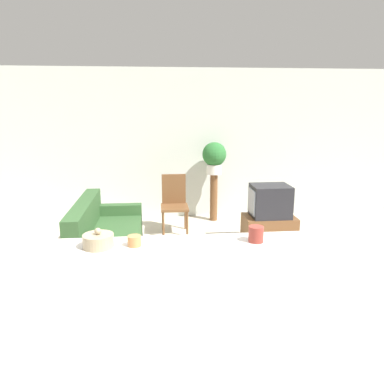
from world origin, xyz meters
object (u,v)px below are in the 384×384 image
at_px(potted_plant, 214,156).
at_px(wooden_chair, 174,201).
at_px(couch, 106,241).
at_px(television, 270,201).
at_px(decorative_bowl, 98,241).

bearing_deg(potted_plant, wooden_chair, -143.18).
bearing_deg(couch, potted_plant, 45.12).
bearing_deg(wooden_chair, potted_plant, 36.82).
bearing_deg(couch, wooden_chair, 50.18).
distance_m(wooden_chair, potted_plant, 1.14).
bearing_deg(couch, television, 8.73).
bearing_deg(potted_plant, decorative_bowl, -111.62).
height_order(couch, potted_plant, potted_plant).
distance_m(television, wooden_chair, 1.59).
xyz_separation_m(couch, decorative_bowl, (0.24, -2.00, 0.75)).
xyz_separation_m(couch, potted_plant, (1.71, 1.72, 0.88)).
distance_m(couch, potted_plant, 2.58).
bearing_deg(television, wooden_chair, 149.19).
height_order(television, potted_plant, potted_plant).
bearing_deg(decorative_bowl, couch, 96.72).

